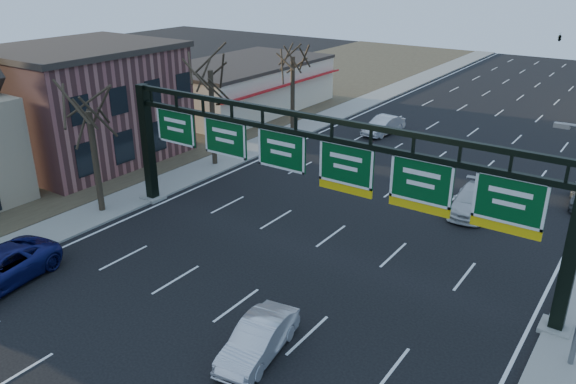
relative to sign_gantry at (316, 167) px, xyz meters
The scene contains 13 objects.
ground 9.24m from the sign_gantry, 91.15° to the right, with size 160.00×160.00×0.00m, color black.
sidewalk_left 18.24m from the sign_gantry, 137.20° to the left, with size 3.00×120.00×0.12m, color gray.
dirt_strip_left 28.25m from the sign_gantry, 154.50° to the left, with size 21.00×120.00×0.06m, color #473D2B.
lane_markings 12.86m from the sign_gantry, 90.76° to the left, with size 21.60×120.00×0.01m, color white.
sign_gantry is the anchor object (origin of this frame).
brick_block 21.87m from the sign_gantry, behind, with size 10.40×12.40×8.30m.
cream_strip 30.24m from the sign_gantry, 135.86° to the left, with size 10.90×18.40×4.70m.
tree_gantry 13.53m from the sign_gantry, 166.97° to the right, with size 3.60×3.60×8.48m.
tree_mid 15.08m from the sign_gantry, 151.63° to the left, with size 3.60×3.60×9.24m.
tree_far 21.57m from the sign_gantry, 127.32° to the left, with size 3.60×3.60×8.86m.
car_silver_sedan 9.35m from the sign_gantry, 71.92° to the right, with size 1.49×4.29×1.41m, color silver.
car_white_wagon 11.41m from the sign_gantry, 62.13° to the left, with size 1.99×4.91×1.42m, color silver.
car_silver_distant 22.35m from the sign_gantry, 106.77° to the left, with size 1.59×4.56×1.50m, color silver.
Camera 1 is at (13.56, -13.59, 13.86)m, focal length 35.00 mm.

